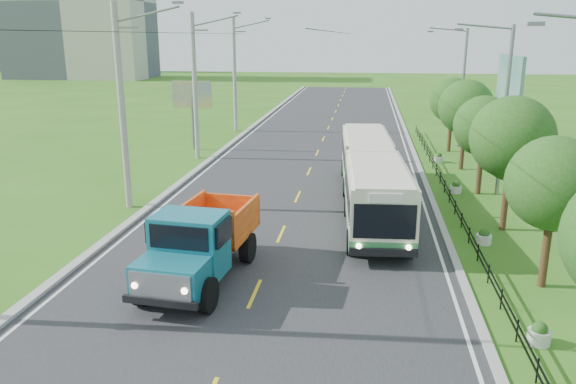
% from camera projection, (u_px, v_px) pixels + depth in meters
% --- Properties ---
extents(ground, '(240.00, 240.00, 0.00)m').
position_uv_depth(ground, '(255.00, 294.00, 18.99)').
color(ground, '#2F5E16').
rests_on(ground, ground).
extents(road, '(14.00, 120.00, 0.02)m').
position_uv_depth(road, '(312.00, 164.00, 38.07)').
color(road, '#28282B').
rests_on(road, ground).
extents(curb_left, '(0.40, 120.00, 0.15)m').
position_uv_depth(curb_left, '(209.00, 160.00, 39.01)').
color(curb_left, '#9E9E99').
rests_on(curb_left, ground).
extents(curb_right, '(0.30, 120.00, 0.10)m').
position_uv_depth(curb_right, '(419.00, 167.00, 37.11)').
color(curb_right, '#9E9E99').
rests_on(curb_right, ground).
extents(edge_line_left, '(0.12, 120.00, 0.00)m').
position_uv_depth(edge_line_left, '(217.00, 161.00, 38.95)').
color(edge_line_left, silver).
rests_on(edge_line_left, road).
extents(edge_line_right, '(0.12, 120.00, 0.00)m').
position_uv_depth(edge_line_right, '(412.00, 167.00, 37.18)').
color(edge_line_right, silver).
rests_on(edge_line_right, road).
extents(centre_dash, '(0.12, 2.20, 0.00)m').
position_uv_depth(centre_dash, '(255.00, 293.00, 18.98)').
color(centre_dash, yellow).
rests_on(centre_dash, road).
extents(railing_right, '(0.04, 40.00, 0.60)m').
position_uv_depth(railing_right, '(445.00, 187.00, 31.20)').
color(railing_right, black).
rests_on(railing_right, ground).
extents(pole_near, '(3.51, 0.32, 10.00)m').
position_uv_depth(pole_near, '(122.00, 107.00, 27.31)').
color(pole_near, gray).
rests_on(pole_near, ground).
extents(pole_mid, '(3.51, 0.32, 10.00)m').
position_uv_depth(pole_mid, '(195.00, 86.00, 38.76)').
color(pole_mid, gray).
rests_on(pole_mid, ground).
extents(pole_far, '(3.51, 0.32, 10.00)m').
position_uv_depth(pole_far, '(235.00, 75.00, 50.21)').
color(pole_far, gray).
rests_on(pole_far, ground).
extents(tree_second, '(3.18, 3.26, 5.30)m').
position_uv_depth(tree_second, '(554.00, 188.00, 18.78)').
color(tree_second, '#382314').
rests_on(tree_second, ground).
extents(tree_third, '(3.60, 3.62, 6.00)m').
position_uv_depth(tree_third, '(512.00, 142.00, 24.38)').
color(tree_third, '#382314').
rests_on(tree_third, ground).
extents(tree_fourth, '(3.24, 3.31, 5.40)m').
position_uv_depth(tree_fourth, '(484.00, 129.00, 30.21)').
color(tree_fourth, '#382314').
rests_on(tree_fourth, ground).
extents(tree_fifth, '(3.48, 3.52, 5.80)m').
position_uv_depth(tree_fifth, '(466.00, 110.00, 35.86)').
color(tree_fifth, '#382314').
rests_on(tree_fifth, ground).
extents(tree_back, '(3.30, 3.36, 5.50)m').
position_uv_depth(tree_back, '(453.00, 103.00, 41.64)').
color(tree_back, '#382314').
rests_on(tree_back, ground).
extents(streetlight_mid, '(3.02, 0.20, 9.07)m').
position_uv_depth(streetlight_mid, '(502.00, 105.00, 29.62)').
color(streetlight_mid, slate).
rests_on(streetlight_mid, ground).
extents(streetlight_far, '(3.02, 0.20, 9.07)m').
position_uv_depth(streetlight_far, '(461.00, 84.00, 42.97)').
color(streetlight_far, slate).
rests_on(streetlight_far, ground).
extents(planter_front, '(0.64, 0.64, 0.67)m').
position_uv_depth(planter_front, '(539.00, 334.00, 15.86)').
color(planter_front, silver).
rests_on(planter_front, ground).
extents(planter_near, '(0.64, 0.64, 0.67)m').
position_uv_depth(planter_near, '(484.00, 237.00, 23.49)').
color(planter_near, silver).
rests_on(planter_near, ground).
extents(planter_mid, '(0.64, 0.64, 0.67)m').
position_uv_depth(planter_mid, '(456.00, 188.00, 31.13)').
color(planter_mid, silver).
rests_on(planter_mid, ground).
extents(planter_far, '(0.64, 0.64, 0.67)m').
position_uv_depth(planter_far, '(439.00, 158.00, 38.76)').
color(planter_far, silver).
rests_on(planter_far, ground).
extents(billboard_left, '(3.00, 0.20, 5.20)m').
position_uv_depth(billboard_left, '(192.00, 99.00, 42.11)').
color(billboard_left, slate).
rests_on(billboard_left, ground).
extents(billboard_right, '(0.24, 6.00, 7.30)m').
position_uv_depth(billboard_right, '(509.00, 87.00, 35.00)').
color(billboard_right, slate).
rests_on(billboard_right, ground).
extents(apartment_near, '(28.00, 14.00, 30.00)m').
position_uv_depth(apartment_near, '(77.00, 2.00, 112.92)').
color(apartment_near, '#B7B2A3').
rests_on(apartment_near, ground).
extents(apartment_far, '(24.00, 14.00, 26.00)m').
position_uv_depth(apartment_far, '(34.00, 17.00, 140.64)').
color(apartment_far, '#B7B2A3').
rests_on(apartment_far, ground).
extents(bus, '(3.50, 15.86, 3.04)m').
position_uv_depth(bus, '(371.00, 173.00, 28.00)').
color(bus, '#307942').
rests_on(bus, ground).
extents(dump_truck, '(3.09, 6.73, 2.74)m').
position_uv_depth(dump_truck, '(200.00, 239.00, 19.70)').
color(dump_truck, '#146A7D').
rests_on(dump_truck, ground).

